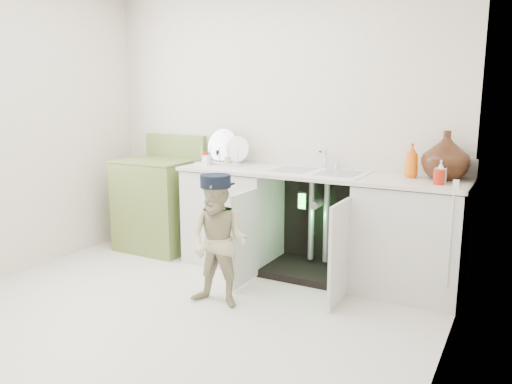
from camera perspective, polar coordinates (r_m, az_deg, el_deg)
ground at (r=3.72m, az=-8.89°, el=-13.49°), size 3.50×3.50×0.00m
room_shell at (r=3.40m, az=-9.52°, el=6.06°), size 6.00×5.50×1.26m
counter_run at (r=4.29m, az=7.30°, el=-3.26°), size 2.44×1.02×1.27m
avocado_stove at (r=5.12m, az=-10.91°, el=-1.21°), size 0.73×0.65×1.13m
repair_worker at (r=3.65m, az=-4.31°, el=-5.60°), size 0.69×0.80×0.98m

